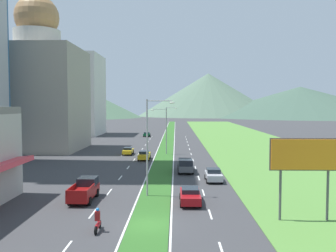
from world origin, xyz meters
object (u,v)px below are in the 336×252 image
billboard_roadside (305,158)px  car_4 (214,175)px  car_2 (128,151)px  car_3 (190,195)px  car_1 (147,134)px  pickup_truck_1 (186,165)px  street_lamp_mid (165,128)px  street_lamp_near (150,141)px  motorcycle_rider (98,222)px  street_lamp_far (168,121)px  pickup_truck_0 (85,190)px  car_0 (144,155)px

billboard_roadside → car_4: size_ratio=1.67×
car_2 → car_3: bearing=-162.6°
car_1 → pickup_truck_1: bearing=-170.0°
street_lamp_mid → pickup_truck_1: 19.22m
street_lamp_near → motorcycle_rider: bearing=-106.8°
billboard_roadside → car_3: 11.23m
street_lamp_near → car_2: bearing=101.8°
street_lamp_near → street_lamp_far: street_lamp_near is taller
car_2 → pickup_truck_0: 32.60m
street_lamp_far → car_2: 33.16m
street_lamp_mid → street_lamp_far: (-0.14, 31.61, 0.07)m
street_lamp_near → car_2: (-6.48, 31.06, -5.00)m
car_3 → pickup_truck_0: 10.52m
car_1 → pickup_truck_0: bearing=179.8°
car_2 → motorcycle_rider: (3.33, -41.48, 0.02)m
street_lamp_near → motorcycle_rider: size_ratio=5.01×
street_lamp_near → car_0: bearing=96.5°
car_3 → pickup_truck_1: bearing=-180.0°
street_lamp_far → car_1: bearing=130.3°
car_1 → pickup_truck_0: (-0.27, -72.42, 0.28)m
street_lamp_near → street_lamp_mid: bearing=89.1°
car_2 → car_3: (10.53, -33.64, 0.04)m
car_1 → motorcycle_rider: 81.36m
street_lamp_mid → car_2: street_lamp_mid is taller
car_1 → motorcycle_rider: motorcycle_rider is taller
car_4 → pickup_truck_0: size_ratio=0.75×
car_1 → pickup_truck_1: size_ratio=0.81×
street_lamp_mid → billboard_roadside: street_lamp_mid is taller
billboard_roadside → motorcycle_rider: billboard_roadside is taller
street_lamp_far → car_3: size_ratio=1.95×
billboard_roadside → car_1: 80.98m
pickup_truck_1 → motorcycle_rider: pickup_truck_1 is taller
street_lamp_near → street_lamp_mid: street_lamp_near is taller
car_0 → car_4: size_ratio=1.16×
car_1 → motorcycle_rider: bearing=-177.9°
street_lamp_far → pickup_truck_0: 65.22m
car_0 → car_2: 7.37m
car_4 → motorcycle_rider: bearing=-30.6°
street_lamp_near → car_3: bearing=-32.6°
street_lamp_far → motorcycle_rider: (-3.52, -73.61, -4.45)m
car_0 → street_lamp_far: bearing=-4.7°
street_lamp_near → pickup_truck_0: street_lamp_near is taller
pickup_truck_0 → car_0: bearing=-7.9°
pickup_truck_1 → billboard_roadside: bearing=23.4°
billboard_roadside → car_1: bearing=103.7°
street_lamp_near → car_2: size_ratio=2.40×
car_1 → car_3: size_ratio=0.96×
billboard_roadside → car_0: size_ratio=1.44×
motorcycle_rider → billboard_roadside: bearing=-80.4°
street_lamp_mid → car_1: street_lamp_mid is taller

